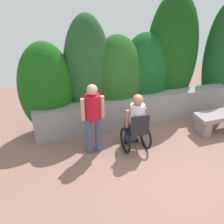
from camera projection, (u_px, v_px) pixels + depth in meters
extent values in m
plane|color=#865F54|center=(175.00, 170.00, 5.06)|extent=(11.39, 11.39, 0.00)
cube|color=gray|center=(137.00, 111.00, 6.50)|extent=(5.11, 0.37, 0.77)
ellipsoid|color=#195614|center=(46.00, 89.00, 5.91)|extent=(1.27, 0.89, 2.20)
ellipsoid|color=#234D25|center=(88.00, 73.00, 6.09)|extent=(1.14, 0.80, 2.73)
ellipsoid|color=#214F1D|center=(117.00, 80.00, 6.37)|extent=(1.31, 0.92, 2.24)
ellipsoid|color=#12491C|center=(144.00, 76.00, 6.69)|extent=(1.36, 0.95, 2.22)
ellipsoid|color=#134513|center=(172.00, 55.00, 6.79)|extent=(1.44, 1.01, 3.15)
ellipsoid|color=#14441E|center=(220.00, 57.00, 7.10)|extent=(0.96, 0.67, 2.87)
cube|color=gray|center=(203.00, 127.00, 6.17)|extent=(0.20, 0.40, 0.38)
cube|color=black|center=(136.00, 130.00, 5.45)|extent=(0.40, 0.40, 0.06)
cube|color=black|center=(140.00, 125.00, 5.19)|extent=(0.40, 0.04, 0.40)
cube|color=black|center=(130.00, 138.00, 5.91)|extent=(0.28, 0.12, 0.03)
torus|color=black|center=(125.00, 140.00, 5.49)|extent=(0.05, 0.56, 0.56)
torus|color=black|center=(146.00, 137.00, 5.62)|extent=(0.05, 0.56, 0.56)
cylinder|color=black|center=(125.00, 142.00, 5.83)|extent=(0.03, 0.10, 0.10)
cylinder|color=black|center=(137.00, 140.00, 5.91)|extent=(0.03, 0.10, 0.10)
cube|color=navy|center=(134.00, 123.00, 5.48)|extent=(0.30, 0.40, 0.16)
cube|color=navy|center=(130.00, 132.00, 5.81)|extent=(0.26, 0.14, 0.43)
cylinder|color=silver|center=(137.00, 115.00, 5.27)|extent=(0.30, 0.30, 0.50)
cylinder|color=#AC7157|center=(127.00, 119.00, 5.30)|extent=(0.08, 0.08, 0.40)
cylinder|color=#AC7157|center=(144.00, 116.00, 5.41)|extent=(0.08, 0.08, 0.40)
sphere|color=#AC7157|center=(138.00, 100.00, 5.10)|extent=(0.22, 0.22, 0.22)
cylinder|color=#434B70|center=(89.00, 136.00, 5.40)|extent=(0.14, 0.14, 0.82)
cylinder|color=#434B70|center=(98.00, 135.00, 5.46)|extent=(0.14, 0.14, 0.82)
cylinder|color=red|center=(93.00, 107.00, 5.12)|extent=(0.30, 0.30, 0.53)
cylinder|color=tan|center=(83.00, 110.00, 5.08)|extent=(0.09, 0.09, 0.47)
cylinder|color=tan|center=(102.00, 107.00, 5.19)|extent=(0.09, 0.09, 0.47)
sphere|color=tan|center=(92.00, 90.00, 4.95)|extent=(0.22, 0.22, 0.22)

